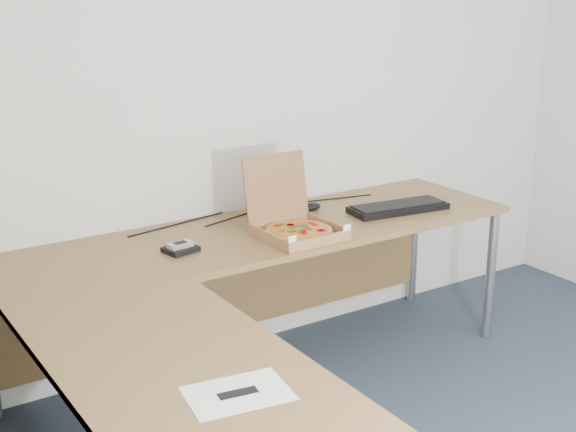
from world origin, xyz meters
TOP-DOWN VIEW (x-y plane):
  - desk at (-0.82, 0.97)m, footprint 2.50×2.20m
  - pizza_box at (-0.42, 1.25)m, footprint 0.33×0.39m
  - drinking_glass at (-0.20, 1.57)m, footprint 0.06×0.06m
  - keyboard at (0.22, 1.30)m, footprint 0.52×0.24m
  - mouse at (-0.13, 1.55)m, footprint 0.12×0.09m
  - wallet at (-0.96, 1.34)m, footprint 0.15×0.13m
  - phone at (-0.96, 1.34)m, footprint 0.11×0.07m
  - paper_sheet at (-1.34, 0.17)m, footprint 0.32×0.25m
  - dome_speaker at (-0.17, 1.68)m, footprint 0.08×0.08m
  - cable_bundle at (-0.42, 1.67)m, footprint 0.66×0.13m

SIDE VIEW (x-z plane):
  - desk at x=-0.82m, z-range 0.34..1.07m
  - paper_sheet at x=-1.34m, z-range 0.73..0.73m
  - cable_bundle at x=-0.42m, z-range 0.73..0.74m
  - wallet at x=-0.96m, z-range 0.73..0.75m
  - keyboard at x=0.22m, z-range 0.73..0.76m
  - mouse at x=-0.13m, z-range 0.73..0.77m
  - phone at x=-0.96m, z-range 0.75..0.77m
  - dome_speaker at x=-0.17m, z-range 0.73..0.80m
  - pizza_box at x=-0.42m, z-range 0.60..0.94m
  - drinking_glass at x=-0.20m, z-range 0.73..0.84m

